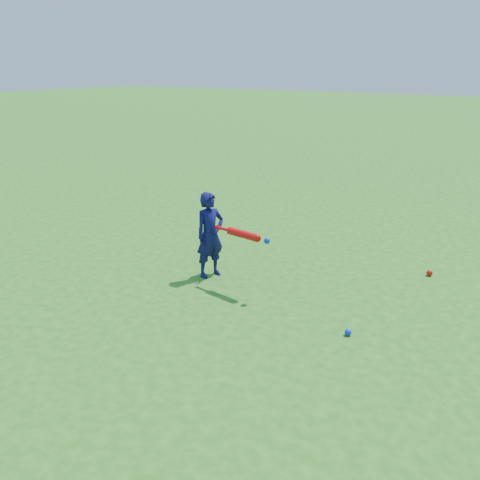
{
  "coord_description": "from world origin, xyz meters",
  "views": [
    {
      "loc": [
        3.63,
        -5.68,
        2.58
      ],
      "look_at": [
        0.47,
        -0.65,
        0.58
      ],
      "focal_mm": 40.0,
      "sensor_mm": 36.0,
      "label": 1
    }
  ],
  "objects": [
    {
      "name": "ground",
      "position": [
        0.0,
        0.0,
        0.0
      ],
      "size": [
        80.0,
        80.0,
        0.0
      ],
      "primitive_type": "plane",
      "color": "#236F1A",
      "rests_on": "ground"
    },
    {
      "name": "ground_ball_blue",
      "position": [
        2.03,
        -1.12,
        0.03
      ],
      "size": [
        0.07,
        0.07,
        0.07
      ],
      "primitive_type": "sphere",
      "color": "#0D2EE5",
      "rests_on": "ground"
    },
    {
      "name": "bat_swing",
      "position": [
        0.58,
        -0.72,
        0.69
      ],
      "size": [
        0.8,
        0.2,
        0.09
      ],
      "rotation": [
        0.0,
        0.0,
        -0.17
      ],
      "color": "red",
      "rests_on": "ground"
    },
    {
      "name": "child",
      "position": [
        -0.03,
        -0.56,
        0.54
      ],
      "size": [
        0.38,
        0.46,
        1.08
      ],
      "primitive_type": "imported",
      "rotation": [
        0.0,
        0.0,
        1.22
      ],
      "color": "#110F4A",
      "rests_on": "ground"
    },
    {
      "name": "ground_ball_red",
      "position": [
        2.33,
        0.89,
        0.04
      ],
      "size": [
        0.08,
        0.08,
        0.08
      ],
      "primitive_type": "sphere",
      "color": "red",
      "rests_on": "ground"
    }
  ]
}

